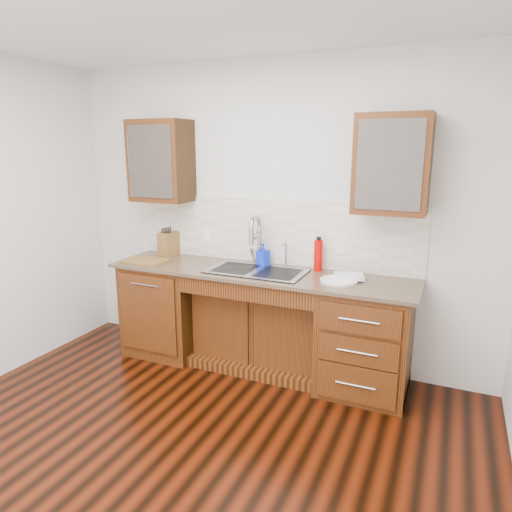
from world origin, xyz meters
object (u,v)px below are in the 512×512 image
at_px(soap_bottle, 263,255).
at_px(knife_block, 169,244).
at_px(plate, 339,280).
at_px(water_bottle, 318,256).
at_px(cutting_board, 146,261).

relative_size(soap_bottle, knife_block, 0.90).
xyz_separation_m(soap_bottle, plate, (0.75, -0.22, -0.09)).
height_order(soap_bottle, knife_block, knife_block).
xyz_separation_m(soap_bottle, water_bottle, (0.50, 0.03, 0.03)).
height_order(plate, knife_block, knife_block).
height_order(water_bottle, cutting_board, water_bottle).
bearing_deg(plate, cutting_board, -177.20).
relative_size(water_bottle, cutting_board, 0.67).
xyz_separation_m(plate, knife_block, (-1.77, 0.24, 0.11)).
bearing_deg(knife_block, water_bottle, 7.10).
distance_m(water_bottle, knife_block, 1.52).
bearing_deg(water_bottle, cutting_board, -167.67).
xyz_separation_m(knife_block, cutting_board, (-0.04, -0.33, -0.10)).
distance_m(knife_block, cutting_board, 0.35).
relative_size(soap_bottle, plate, 0.69).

